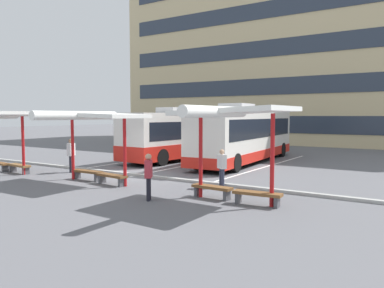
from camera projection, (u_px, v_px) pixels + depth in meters
The scene contains 18 objects.
ground_plane at pixel (135, 176), 18.85m from camera, with size 160.00×160.00×0.00m, color slate.
terminal_building at pixel (311, 57), 42.71m from camera, with size 40.96×14.22×21.65m.
coach_bus_0 at pixel (188, 135), 26.37m from camera, with size 3.14×11.53×3.48m.
coach_bus_1 at pixel (246, 135), 24.17m from camera, with size 3.36×12.12×3.66m.
lane_stripe_0 at pixel (154, 158), 26.65m from camera, with size 0.16×14.00×0.01m, color white.
lane_stripe_1 at pixel (205, 162), 24.40m from camera, with size 0.16×14.00×0.01m, color white.
lane_stripe_2 at pixel (266, 167), 22.14m from camera, with size 0.16×14.00×0.01m, color white.
bench_1 at pixel (19, 167), 19.65m from camera, with size 1.67×0.58×0.45m.
waiting_shelter_1 at pixel (92, 117), 16.48m from camera, with size 4.24×4.37×3.14m.
bench_2 at pixel (87, 173), 17.54m from camera, with size 1.65×0.44×0.45m.
bench_3 at pixel (112, 177), 16.35m from camera, with size 1.66×0.60×0.45m.
waiting_shelter_2 at pixel (231, 114), 12.75m from camera, with size 3.72×4.59×3.27m.
bench_4 at pixel (212, 189), 13.70m from camera, with size 1.55×0.50×0.45m.
bench_5 at pixel (257, 195), 12.60m from camera, with size 1.66×0.54×0.45m.
platform_kerb at pixel (134, 175), 18.79m from camera, with size 44.00×0.24×0.12m, color #ADADA8.
waiting_passenger_0 at pixel (71, 153), 19.86m from camera, with size 0.40×0.55×1.76m.
waiting_passenger_1 at pixel (222, 166), 15.76m from camera, with size 0.50×0.44×1.57m.
waiting_passenger_2 at pixel (149, 174), 13.27m from camera, with size 0.44×0.52×1.65m.
Camera 1 is at (12.54, -14.13, 2.97)m, focal length 35.85 mm.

